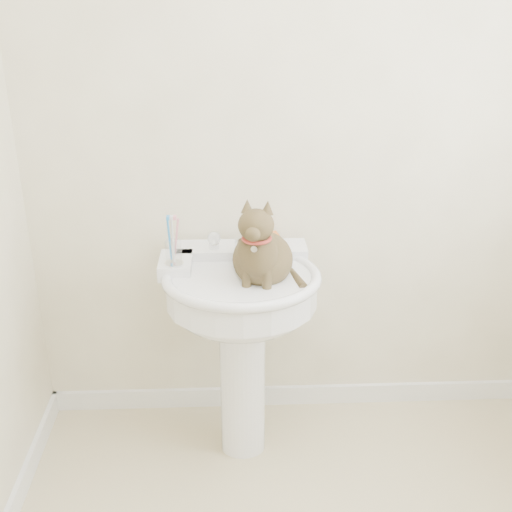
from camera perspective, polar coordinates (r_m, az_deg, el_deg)
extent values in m
cube|color=white|center=(2.99, 3.77, -12.21)|extent=(2.20, 0.02, 0.09)
cylinder|color=white|center=(2.58, -1.19, -11.30)|extent=(0.18, 0.18, 0.63)
cylinder|color=white|center=(2.37, -1.28, -3.10)|extent=(0.56, 0.56, 0.12)
ellipsoid|color=white|center=(2.40, -1.26, -4.39)|extent=(0.51, 0.44, 0.20)
torus|color=white|center=(2.34, -1.29, -1.89)|extent=(0.59, 0.59, 0.04)
cube|color=white|center=(2.52, -1.39, 0.35)|extent=(0.52, 0.14, 0.06)
cube|color=white|center=(2.42, -7.15, -0.84)|extent=(0.12, 0.19, 0.06)
cylinder|color=silver|center=(2.46, -1.39, 1.05)|extent=(0.05, 0.05, 0.05)
cylinder|color=silver|center=(2.41, -1.37, 1.25)|extent=(0.04, 0.04, 0.14)
sphere|color=white|center=(2.47, -3.95, 1.61)|extent=(0.06, 0.06, 0.06)
sphere|color=white|center=(2.48, 1.15, 1.69)|extent=(0.06, 0.06, 0.06)
cube|color=orange|center=(2.55, 0.98, 1.65)|extent=(0.10, 0.07, 0.03)
cylinder|color=silver|center=(2.36, -7.28, -0.67)|extent=(0.07, 0.07, 0.01)
cylinder|color=white|center=(2.34, -7.34, 0.35)|extent=(0.06, 0.06, 0.09)
cylinder|color=#278AE6|center=(2.32, -7.70, 1.48)|extent=(0.01, 0.01, 0.17)
cylinder|color=silver|center=(2.32, -7.40, 1.48)|extent=(0.01, 0.01, 0.17)
cylinder|color=pink|center=(2.32, -7.11, 1.49)|extent=(0.01, 0.01, 0.17)
ellipsoid|color=brown|center=(2.33, 0.47, -0.28)|extent=(0.22, 0.25, 0.20)
ellipsoid|color=brown|center=(2.23, 0.59, 0.27)|extent=(0.14, 0.13, 0.18)
ellipsoid|color=brown|center=(2.15, 0.65, 2.75)|extent=(0.12, 0.11, 0.11)
cone|color=brown|center=(2.15, -0.30, 4.38)|extent=(0.04, 0.04, 0.05)
cone|color=brown|center=(2.16, 1.55, 4.40)|extent=(0.04, 0.04, 0.05)
cylinder|color=brown|center=(2.39, 3.21, -1.52)|extent=(0.03, 0.03, 0.23)
torus|color=maroon|center=(2.18, 0.63, 1.57)|extent=(0.10, 0.10, 0.01)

